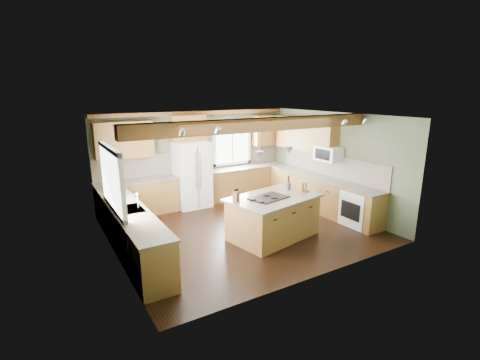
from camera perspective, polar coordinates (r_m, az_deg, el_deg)
floor at (r=8.18m, az=0.26°, el=-8.02°), size 5.60×5.60×0.00m
ceiling at (r=7.58m, az=0.28°, el=10.48°), size 5.60×5.60×0.00m
wall_back at (r=9.95m, az=-7.21°, el=3.76°), size 5.60×0.00×5.60m
wall_left at (r=6.81m, az=-20.36°, el=-2.00°), size 0.00×5.00×5.00m
wall_right at (r=9.49m, az=14.91°, el=2.88°), size 0.00×5.00×5.00m
ceiling_beam at (r=6.98m, az=3.41°, el=9.05°), size 5.55×0.26×0.26m
soffit_trim at (r=9.71m, az=-7.20°, el=10.88°), size 5.55×0.20×0.10m
backsplash_back at (r=9.95m, az=-7.16°, el=3.24°), size 5.58×0.03×0.58m
backsplash_right at (r=9.54m, az=14.60°, el=2.39°), size 0.03×3.70×0.58m
base_cab_back_left at (r=9.32m, az=-16.41°, el=-2.91°), size 2.02×0.60×0.88m
counter_back_left at (r=9.20m, az=-16.61°, el=-0.17°), size 2.06×0.64×0.04m
base_cab_back_right at (r=10.56m, az=1.01°, el=-0.29°), size 2.62×0.60×0.88m
counter_back_right at (r=10.45m, az=1.02°, el=2.15°), size 2.66×0.64×0.04m
base_cab_left at (r=7.19m, az=-17.47°, el=-8.18°), size 0.60×3.70×0.88m
counter_left at (r=7.03m, az=-17.75°, el=-4.70°), size 0.64×3.74×0.04m
base_cab_right at (r=9.52m, az=13.10°, el=-2.31°), size 0.60×3.70×0.88m
counter_right at (r=9.41m, az=13.25°, el=0.37°), size 0.64×3.74×0.04m
upper_cab_back_left at (r=9.08m, az=-18.52°, el=6.27°), size 1.40×0.35×0.90m
upper_cab_over_fridge at (r=9.55m, az=-8.61°, el=8.43°), size 0.96×0.35×0.70m
upper_cab_right at (r=9.92m, az=10.71°, el=7.39°), size 0.35×2.20×0.90m
upper_cab_back_corner at (r=10.83m, az=4.38°, el=8.17°), size 0.90×0.35×0.90m
window_left at (r=6.80m, az=-20.45°, el=0.15°), size 0.04×1.60×1.05m
window_back at (r=10.40m, az=-1.38°, el=5.73°), size 1.10×0.04×1.00m
sink at (r=7.03m, az=-17.76°, el=-4.67°), size 0.50×0.65×0.03m
faucet at (r=7.02m, az=-16.42°, el=-3.33°), size 0.02×0.02×0.28m
dishwasher at (r=6.04m, az=-14.34°, el=-12.51°), size 0.60×0.60×0.84m
oven at (r=8.68m, az=18.97°, el=-4.44°), size 0.60×0.72×0.84m
microwave at (r=9.26m, az=14.27°, el=4.21°), size 0.40×0.70×0.38m
pendant_left at (r=6.94m, az=3.18°, el=4.10°), size 0.18×0.18×0.16m
pendant_right at (r=7.60m, az=8.07°, el=4.89°), size 0.18×0.18×0.16m
refrigerator at (r=9.58m, az=-7.86°, el=0.87°), size 0.90×0.74×1.80m
island at (r=7.64m, az=5.46°, el=-6.18°), size 2.02×1.46×0.88m
island_top at (r=7.49m, az=5.55°, el=-2.88°), size 2.16×1.60×0.04m
cooktop at (r=7.38m, az=4.75°, el=-2.90°), size 0.88×0.67×0.02m
knife_block at (r=7.10m, az=-0.63°, el=-2.69°), size 0.17×0.15×0.22m
utensil_crock at (r=8.09m, az=7.96°, el=-0.97°), size 0.14×0.14×0.14m
bottle_tray at (r=7.95m, az=10.50°, el=-1.13°), size 0.25×0.25×0.20m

